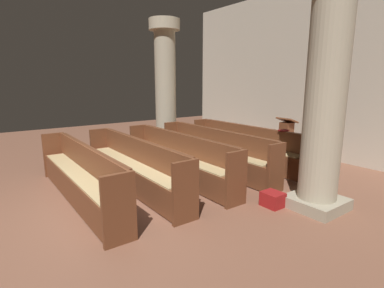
{
  "coord_description": "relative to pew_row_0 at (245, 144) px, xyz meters",
  "views": [
    {
      "loc": [
        4.33,
        -1.35,
        2.02
      ],
      "look_at": [
        -0.52,
        2.2,
        0.75
      ],
      "focal_mm": 27.95,
      "sensor_mm": 36.0,
      "label": 1
    }
  ],
  "objects": [
    {
      "name": "pew_row_4",
      "position": [
        0.0,
        -4.0,
        0.0
      ],
      "size": [
        3.56,
        0.46,
        0.93
      ],
      "color": "brown",
      "rests_on": "ground"
    },
    {
      "name": "pillar_far_side",
      "position": [
        -2.52,
        -0.73,
        1.43
      ],
      "size": [
        0.87,
        0.87,
        3.71
      ],
      "color": "#9F967E",
      "rests_on": "ground"
    },
    {
      "name": "pew_row_0",
      "position": [
        0.0,
        0.0,
        0.0
      ],
      "size": [
        3.56,
        0.47,
        0.93
      ],
      "color": "brown",
      "rests_on": "ground"
    },
    {
      "name": "pew_row_2",
      "position": [
        0.0,
        -2.0,
        0.0
      ],
      "size": [
        3.56,
        0.46,
        0.93
      ],
      "color": "brown",
      "rests_on": "ground"
    },
    {
      "name": "pew_row_3",
      "position": [
        0.0,
        -3.0,
        0.0
      ],
      "size": [
        3.56,
        0.47,
        0.93
      ],
      "color": "brown",
      "rests_on": "ground"
    },
    {
      "name": "pew_row_1",
      "position": [
        0.0,
        -1.0,
        0.0
      ],
      "size": [
        3.56,
        0.46,
        0.93
      ],
      "color": "brown",
      "rests_on": "ground"
    },
    {
      "name": "ground_plane",
      "position": [
        0.72,
        -3.97,
        -0.5
      ],
      "size": [
        19.2,
        19.2,
        0.0
      ],
      "primitive_type": "plane",
      "color": "brown"
    },
    {
      "name": "hymn_book",
      "position": [
        0.97,
        0.19,
        0.45
      ],
      "size": [
        0.15,
        0.21,
        0.03
      ],
      "primitive_type": "cube",
      "color": "maroon",
      "rests_on": "pew_row_0"
    },
    {
      "name": "lectern",
      "position": [
        0.22,
        1.33,
        -0.05
      ],
      "size": [
        0.48,
        0.45,
        1.08
      ],
      "color": "brown",
      "rests_on": "ground"
    },
    {
      "name": "pillar_aisle_side",
      "position": [
        2.57,
        -1.01,
        1.43
      ],
      "size": [
        0.87,
        0.87,
        3.71
      ],
      "color": "#9F967E",
      "rests_on": "ground"
    },
    {
      "name": "back_wall",
      "position": [
        0.72,
        2.11,
        1.75
      ],
      "size": [
        10.0,
        0.16,
        4.5
      ],
      "primitive_type": "cube",
      "color": "beige",
      "rests_on": "ground"
    },
    {
      "name": "kneeler_box_red",
      "position": [
        2.12,
        -1.53,
        -0.38
      ],
      "size": [
        0.33,
        0.29,
        0.24
      ],
      "primitive_type": "cube",
      "color": "maroon",
      "rests_on": "ground"
    }
  ]
}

